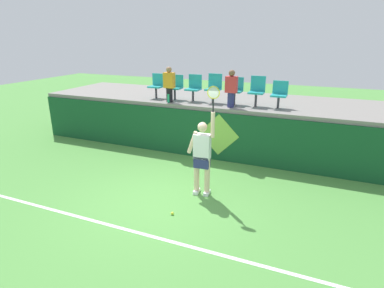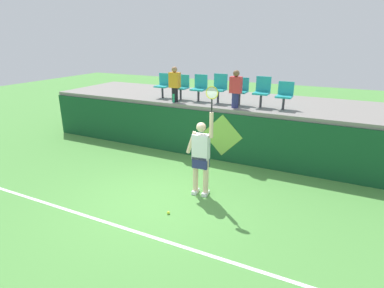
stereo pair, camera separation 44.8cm
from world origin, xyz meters
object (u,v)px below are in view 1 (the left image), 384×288
object	(u,v)px
tennis_ball	(172,213)
stadium_chair_5	(257,90)
water_bottle	(168,98)
stadium_chair_4	(235,89)
stadium_chair_1	(176,86)
stadium_chair_2	(194,87)
stadium_chair_0	(157,84)
stadium_chair_6	(279,93)
spectator_0	(231,88)
tennis_player	(202,155)
stadium_chair_3	(214,87)
spectator_1	(169,84)

from	to	relation	value
tennis_ball	stadium_chair_5	xyz separation A→B (m)	(0.81, 4.17, 2.07)
water_bottle	stadium_chair_4	size ratio (longest dim) A/B	0.33
stadium_chair_1	stadium_chair_2	xyz separation A→B (m)	(0.65, 0.00, 0.01)
water_bottle	stadium_chair_0	distance (m)	0.99
tennis_ball	stadium_chair_4	distance (m)	4.64
stadium_chair_5	stadium_chair_6	distance (m)	0.66
stadium_chair_1	stadium_chair_2	bearing A→B (deg)	0.42
water_bottle	spectator_0	size ratio (longest dim) A/B	0.25
tennis_ball	tennis_player	bearing A→B (deg)	78.17
stadium_chair_0	stadium_chair_3	xyz separation A→B (m)	(2.03, 0.01, 0.05)
water_bottle	stadium_chair_5	xyz separation A→B (m)	(2.67, 0.59, 0.36)
stadium_chair_3	spectator_1	world-z (taller)	spectator_1
stadium_chair_4	stadium_chair_6	bearing A→B (deg)	0.02
water_bottle	stadium_chair_5	world-z (taller)	stadium_chair_5
tennis_player	spectator_0	distance (m)	2.83
stadium_chair_3	spectator_0	xyz separation A→B (m)	(0.69, -0.46, 0.07)
tennis_ball	stadium_chair_5	distance (m)	4.73
spectator_0	spectator_1	size ratio (longest dim) A/B	0.99
stadium_chair_0	stadium_chair_6	size ratio (longest dim) A/B	1.04
stadium_chair_2	stadium_chair_4	distance (m)	1.37
tennis_ball	water_bottle	size ratio (longest dim) A/B	0.24
tennis_player	stadium_chair_5	distance (m)	3.28
tennis_ball	stadium_chair_1	xyz separation A→B (m)	(-1.88, 4.17, 2.02)
water_bottle	spectator_1	world-z (taller)	spectator_1
stadium_chair_5	stadium_chair_1	bearing A→B (deg)	-179.88
stadium_chair_1	stadium_chair_3	distance (m)	1.33
stadium_chair_5	spectator_1	world-z (taller)	spectator_1
stadium_chair_0	spectator_1	bearing A→B (deg)	-33.43
stadium_chair_4	stadium_chair_5	world-z (taller)	stadium_chair_5
tennis_ball	stadium_chair_0	bearing A→B (deg)	121.81
stadium_chair_1	stadium_chair_5	xyz separation A→B (m)	(2.69, 0.01, 0.04)
stadium_chair_2	stadium_chair_5	size ratio (longest dim) A/B	0.95
water_bottle	spectator_0	bearing A→B (deg)	3.73
tennis_player	stadium_chair_5	size ratio (longest dim) A/B	2.94
stadium_chair_2	spectator_1	xyz separation A→B (m)	(-0.65, -0.47, 0.11)
stadium_chair_4	spectator_0	xyz separation A→B (m)	(0.00, -0.45, 0.10)
tennis_ball	spectator_0	world-z (taller)	spectator_0
stadium_chair_2	stadium_chair_6	bearing A→B (deg)	-0.12
stadium_chair_6	spectator_0	distance (m)	1.41
stadium_chair_1	stadium_chair_6	world-z (taller)	stadium_chair_1
stadium_chair_2	stadium_chair_5	world-z (taller)	stadium_chair_5
spectator_1	stadium_chair_6	bearing A→B (deg)	7.88
stadium_chair_6	spectator_1	size ratio (longest dim) A/B	0.70
tennis_ball	stadium_chair_0	size ratio (longest dim) A/B	0.08
stadium_chair_0	stadium_chair_5	world-z (taller)	stadium_chair_5
stadium_chair_2	stadium_chair_3	distance (m)	0.68
stadium_chair_3	stadium_chair_4	xyz separation A→B (m)	(0.69, -0.01, -0.03)
water_bottle	stadium_chair_2	world-z (taller)	stadium_chair_2
tennis_player	stadium_chair_6	world-z (taller)	tennis_player
tennis_player	stadium_chair_6	size ratio (longest dim) A/B	3.35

